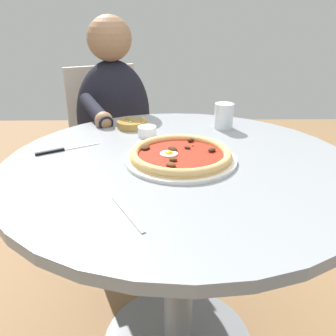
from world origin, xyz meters
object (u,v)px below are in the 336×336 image
at_px(water_glass, 224,118).
at_px(olive_pan, 132,124).
at_px(diner_person, 116,154).
at_px(ramekin_capers, 147,131).
at_px(pizza_on_plate, 179,156).
at_px(steak_knife, 59,150).
at_px(dining_table, 180,211).
at_px(cafe_chair_diner, 109,140).
at_px(fork_utensil, 127,213).

height_order(water_glass, olive_pan, water_glass).
bearing_deg(diner_person, ramekin_capers, 111.04).
distance_m(pizza_on_plate, steak_knife, 0.38).
height_order(dining_table, pizza_on_plate, pizza_on_plate).
height_order(steak_knife, cafe_chair_diner, cafe_chair_diner).
relative_size(olive_pan, cafe_chair_diner, 0.13).
relative_size(pizza_on_plate, fork_utensil, 2.10).
relative_size(dining_table, olive_pan, 8.87).
distance_m(pizza_on_plate, diner_person, 0.78).
relative_size(steak_knife, ramekin_capers, 2.82).
relative_size(dining_table, pizza_on_plate, 3.18).
bearing_deg(fork_utensil, ramekin_capers, -92.68).
distance_m(olive_pan, cafe_chair_diner, 0.57).
height_order(olive_pan, cafe_chair_diner, cafe_chair_diner).
bearing_deg(ramekin_capers, pizza_on_plate, 114.29).
xyz_separation_m(dining_table, ramekin_capers, (0.11, -0.22, 0.19)).
bearing_deg(pizza_on_plate, olive_pan, -63.58).
bearing_deg(steak_knife, ramekin_capers, -152.90).
height_order(water_glass, fork_utensil, water_glass).
bearing_deg(ramekin_capers, fork_utensil, 87.32).
distance_m(water_glass, steak_knife, 0.60).
height_order(fork_utensil, diner_person, diner_person).
bearing_deg(ramekin_capers, diner_person, -68.96).
relative_size(pizza_on_plate, steak_knife, 1.80).
height_order(ramekin_capers, cafe_chair_diner, cafe_chair_diner).
relative_size(steak_knife, diner_person, 0.16).
bearing_deg(cafe_chair_diner, olive_pan, 109.00).
xyz_separation_m(dining_table, fork_utensil, (0.13, 0.30, 0.17)).
bearing_deg(olive_pan, ramekin_capers, 120.82).
xyz_separation_m(pizza_on_plate, olive_pan, (0.16, -0.33, -0.00)).
relative_size(dining_table, water_glass, 11.21).
relative_size(water_glass, fork_utensil, 0.60).
xyz_separation_m(ramekin_capers, olive_pan, (0.06, -0.10, -0.01)).
relative_size(dining_table, fork_utensil, 6.69).
xyz_separation_m(steak_knife, ramekin_capers, (-0.27, -0.14, 0.02)).
height_order(water_glass, diner_person, diner_person).
xyz_separation_m(dining_table, diner_person, (0.28, -0.68, -0.08)).
bearing_deg(pizza_on_plate, steak_knife, -12.90).
xyz_separation_m(water_glass, olive_pan, (0.34, -0.01, -0.03)).
xyz_separation_m(water_glass, steak_knife, (0.55, 0.23, -0.04)).
xyz_separation_m(dining_table, olive_pan, (0.17, -0.33, 0.18)).
height_order(dining_table, steak_knife, steak_knife).
xyz_separation_m(pizza_on_plate, steak_knife, (0.37, -0.09, -0.01)).
bearing_deg(ramekin_capers, dining_table, 115.55).
bearing_deg(fork_utensil, pizza_on_plate, -113.07).
height_order(steak_knife, diner_person, diner_person).
bearing_deg(olive_pan, diner_person, -72.11).
bearing_deg(ramekin_capers, water_glass, -162.11).
bearing_deg(dining_table, water_glass, -119.12).
distance_m(ramekin_capers, fork_utensil, 0.52).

